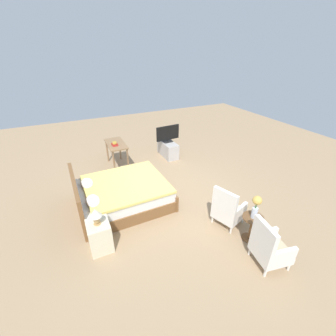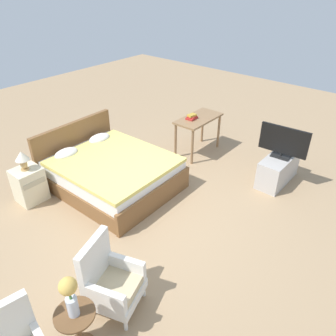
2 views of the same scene
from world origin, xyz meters
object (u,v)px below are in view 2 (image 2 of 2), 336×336
(nightstand, at_px, (29,185))
(tv_flatscreen, at_px, (284,142))
(tv_stand, at_px, (278,169))
(book_stack, at_px, (192,117))
(side_table, at_px, (78,326))
(flower_vase, at_px, (70,293))
(bed, at_px, (110,172))
(table_lamp, at_px, (22,158))
(vanity_desk, at_px, (198,123))
(armchair_by_window_right, at_px, (110,282))

(nightstand, relative_size, tv_flatscreen, 0.71)
(tv_stand, bearing_deg, nightstand, 137.68)
(tv_stand, bearing_deg, book_stack, 95.09)
(side_table, xyz_separation_m, tv_stand, (4.20, -0.20, -0.09))
(flower_vase, relative_size, tv_flatscreen, 0.57)
(bed, distance_m, flower_vase, 2.99)
(side_table, distance_m, table_lamp, 2.92)
(tv_stand, bearing_deg, bed, 133.04)
(bed, relative_size, book_stack, 9.41)
(bed, xyz_separation_m, vanity_desk, (2.02, -0.42, 0.36))
(vanity_desk, bearing_deg, tv_stand, -89.40)
(armchair_by_window_right, bearing_deg, side_table, -165.70)
(vanity_desk, bearing_deg, side_table, -159.45)
(side_table, height_order, vanity_desk, vanity_desk)
(armchair_by_window_right, xyz_separation_m, nightstand, (0.47, 2.55, -0.08))
(armchair_by_window_right, relative_size, tv_flatscreen, 1.10)
(table_lamp, relative_size, vanity_desk, 0.32)
(side_table, relative_size, tv_stand, 0.57)
(table_lamp, relative_size, book_stack, 1.47)
(bed, bearing_deg, side_table, -137.39)
(tv_flatscreen, bearing_deg, flower_vase, 177.27)
(nightstand, height_order, book_stack, book_stack)
(armchair_by_window_right, bearing_deg, table_lamp, 79.54)
(bed, bearing_deg, tv_flatscreen, -46.93)
(table_lamp, relative_size, tv_stand, 0.34)
(nightstand, height_order, table_lamp, table_lamp)
(bed, relative_size, table_lamp, 6.39)
(flower_vase, bearing_deg, table_lamp, 69.22)
(flower_vase, bearing_deg, tv_flatscreen, -2.73)
(side_table, xyz_separation_m, vanity_desk, (4.18, 1.57, 0.31))
(flower_vase, height_order, book_stack, flower_vase)
(tv_flatscreen, distance_m, vanity_desk, 1.78)
(nightstand, relative_size, book_stack, 2.65)
(nightstand, distance_m, table_lamp, 0.51)
(table_lamp, xyz_separation_m, tv_flatscreen, (3.18, -2.90, -0.00))
(vanity_desk, bearing_deg, book_stack, 155.65)
(side_table, bearing_deg, tv_flatscreen, -2.73)
(vanity_desk, bearing_deg, armchair_by_window_right, -158.54)
(tv_flatscreen, bearing_deg, side_table, 177.27)
(tv_stand, height_order, book_stack, book_stack)
(side_table, bearing_deg, book_stack, 22.03)
(vanity_desk, bearing_deg, table_lamp, 160.39)
(nightstand, bearing_deg, tv_stand, -42.32)
(table_lamp, bearing_deg, book_stack, -19.38)
(bed, xyz_separation_m, tv_flatscreen, (2.05, -2.19, 0.51))
(nightstand, xyz_separation_m, vanity_desk, (3.16, -1.13, 0.36))
(armchair_by_window_right, distance_m, book_stack, 3.82)
(armchair_by_window_right, bearing_deg, flower_vase, -165.70)
(tv_stand, bearing_deg, armchair_by_window_right, 174.67)
(bed, distance_m, book_stack, 1.98)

